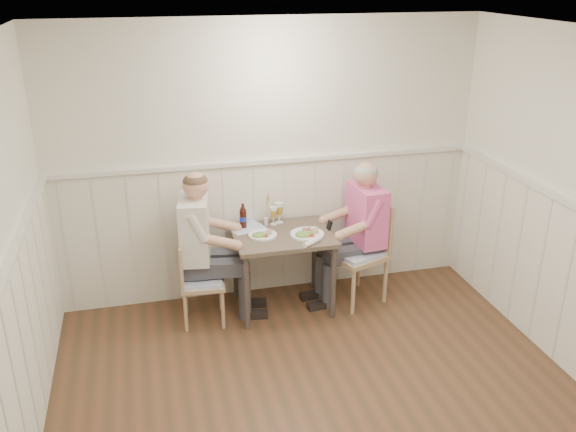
% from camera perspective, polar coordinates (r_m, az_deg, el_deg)
% --- Properties ---
extents(room_shell, '(4.04, 4.54, 2.60)m').
position_cam_1_polar(room_shell, '(3.55, 5.91, -1.98)').
color(room_shell, white).
rests_on(room_shell, ground).
extents(wainscot, '(4.00, 4.49, 1.34)m').
position_cam_1_polar(wainscot, '(4.51, 2.55, -8.15)').
color(wainscot, silver).
rests_on(wainscot, ground).
extents(dining_table, '(0.89, 0.70, 0.75)m').
position_cam_1_polar(dining_table, '(5.53, -0.50, -2.64)').
color(dining_table, brown).
rests_on(dining_table, ground).
extents(chair_right, '(0.59, 0.59, 0.97)m').
position_cam_1_polar(chair_right, '(5.77, 6.96, -2.99)').
color(chair_right, tan).
rests_on(chair_right, ground).
extents(chair_left, '(0.41, 0.41, 0.80)m').
position_cam_1_polar(chair_left, '(5.46, -8.54, -5.75)').
color(chair_left, tan).
rests_on(chair_left, ground).
extents(man_in_pink, '(0.66, 0.46, 1.37)m').
position_cam_1_polar(man_in_pink, '(5.79, 6.87, -2.39)').
color(man_in_pink, '#3F3F47').
rests_on(man_in_pink, ground).
extents(diner_cream, '(0.69, 0.49, 1.40)m').
position_cam_1_polar(diner_cream, '(5.48, -8.12, -3.81)').
color(diner_cream, '#3F3F47').
rests_on(diner_cream, ground).
extents(plate_man, '(0.31, 0.31, 0.08)m').
position_cam_1_polar(plate_man, '(5.44, 1.73, -1.61)').
color(plate_man, white).
rests_on(plate_man, dining_table).
extents(plate_diner, '(0.26, 0.26, 0.06)m').
position_cam_1_polar(plate_diner, '(5.43, -2.50, -1.72)').
color(plate_diner, white).
rests_on(plate_diner, dining_table).
extents(beer_glass_a, '(0.08, 0.08, 0.20)m').
position_cam_1_polar(beer_glass_a, '(5.67, -0.83, 0.62)').
color(beer_glass_a, silver).
rests_on(beer_glass_a, dining_table).
extents(beer_glass_b, '(0.07, 0.07, 0.17)m').
position_cam_1_polar(beer_glass_b, '(5.64, -1.38, 0.29)').
color(beer_glass_b, silver).
rests_on(beer_glass_b, dining_table).
extents(beer_bottle, '(0.07, 0.07, 0.23)m').
position_cam_1_polar(beer_bottle, '(5.59, -4.23, -0.11)').
color(beer_bottle, black).
rests_on(beer_bottle, dining_table).
extents(rolled_napkin, '(0.20, 0.16, 0.05)m').
position_cam_1_polar(rolled_napkin, '(5.27, 2.29, -2.44)').
color(rolled_napkin, white).
rests_on(rolled_napkin, dining_table).
extents(grass_vase, '(0.04, 0.04, 0.34)m').
position_cam_1_polar(grass_vase, '(5.62, -2.08, 0.60)').
color(grass_vase, silver).
rests_on(grass_vase, dining_table).
extents(gingham_mat, '(0.38, 0.34, 0.01)m').
position_cam_1_polar(gingham_mat, '(5.62, -3.97, -1.08)').
color(gingham_mat, '#7489C2').
rests_on(gingham_mat, dining_table).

